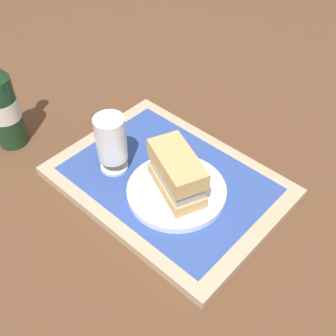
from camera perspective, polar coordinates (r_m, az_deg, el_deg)
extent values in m
plane|color=brown|center=(0.86, 0.00, -2.35)|extent=(3.00, 3.00, 0.00)
cube|color=tan|center=(0.85, 0.00, -1.90)|extent=(0.44, 0.32, 0.02)
cube|color=#2D4793|center=(0.84, 0.00, -1.41)|extent=(0.38, 0.27, 0.00)
cylinder|color=white|center=(0.81, 1.15, -3.12)|extent=(0.19, 0.19, 0.01)
cube|color=tan|center=(0.80, 1.17, -2.21)|extent=(0.14, 0.11, 0.02)
cube|color=#9EA3A8|center=(0.78, 1.19, -1.22)|extent=(0.13, 0.10, 0.02)
cube|color=silver|center=(0.77, 1.20, -0.60)|extent=(0.12, 0.09, 0.01)
sphere|color=#47932D|center=(0.80, -0.32, 2.28)|extent=(0.04, 0.04, 0.04)
cube|color=tan|center=(0.76, 1.23, 0.56)|extent=(0.14, 0.11, 0.04)
cylinder|color=silver|center=(0.87, -7.21, 0.25)|extent=(0.06, 0.06, 0.01)
cylinder|color=silver|center=(0.86, -7.30, 0.96)|extent=(0.01, 0.01, 0.02)
cylinder|color=silver|center=(0.82, -7.67, 3.95)|extent=(0.06, 0.06, 0.09)
cylinder|color=gold|center=(0.84, -7.49, 2.49)|extent=(0.06, 0.06, 0.04)
cylinder|color=white|center=(0.82, -7.65, 3.74)|extent=(0.05, 0.05, 0.01)
cylinder|color=#19381E|center=(0.96, -21.12, 7.03)|extent=(0.06, 0.06, 0.17)
cylinder|color=silver|center=(0.96, -21.25, 7.41)|extent=(0.07, 0.07, 0.05)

